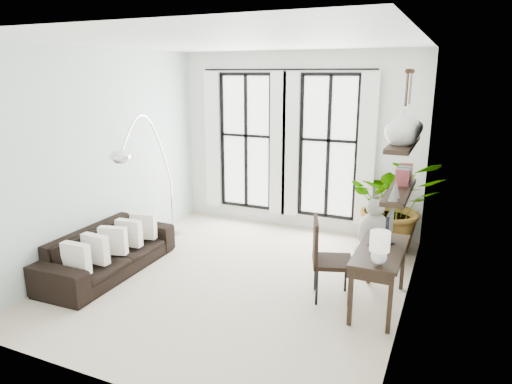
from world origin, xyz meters
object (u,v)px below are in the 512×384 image
Objects in this scene: desk at (380,254)px; buddha at (374,235)px; arc_lamp at (147,145)px; sofa at (109,251)px; desk_chair at (325,254)px; plant at (394,204)px.

desk is 1.55m from buddha.
desk is at bearing -6.37° from arc_lamp.
sofa is 3.13m from desk_chair.
desk is (3.75, 0.50, 0.39)m from sofa.
arc_lamp reaches higher than desk_chair.
desk is 0.68m from desk_chair.
desk_chair is (-0.67, -0.00, -0.11)m from desk.
sofa is at bearing -96.38° from arc_lamp.
arc_lamp is at bearing 173.63° from desk.
sofa is 1.69m from arc_lamp.
desk is at bearing -19.00° from desk_chair.
desk_chair reaches higher than sofa.
arc_lamp is (-2.98, 0.41, 1.14)m from desk_chair.
sofa is 1.40× the size of plant.
buddha is at bearing -61.40° from sofa.
desk_chair is (3.08, 0.50, 0.28)m from sofa.
arc_lamp reaches higher than plant.
sofa is 3.80m from desk.
sofa is at bearing 170.03° from desk_chair.
plant is 0.70× the size of arc_lamp.
plant is at bearing 24.88° from arc_lamp.
buddha reaches higher than sofa.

